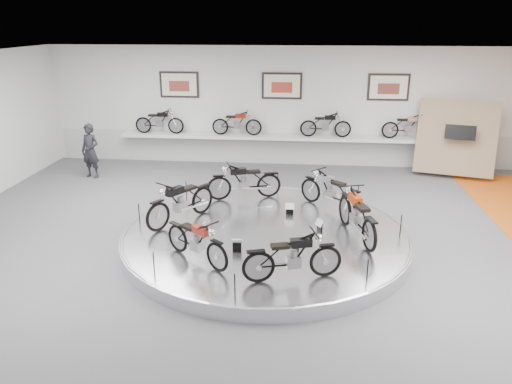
# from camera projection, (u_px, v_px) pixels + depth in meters

# --- Properties ---
(floor) EXTENTS (16.00, 16.00, 0.00)m
(floor) POSITION_uv_depth(u_px,v_px,m) (265.00, 249.00, 10.99)
(floor) COLOR #555558
(floor) RESTS_ON ground
(ceiling) EXTENTS (16.00, 16.00, 0.00)m
(ceiling) POSITION_uv_depth(u_px,v_px,m) (266.00, 63.00, 9.68)
(ceiling) COLOR white
(ceiling) RESTS_ON wall_back
(wall_back) EXTENTS (16.00, 0.00, 16.00)m
(wall_back) POSITION_uv_depth(u_px,v_px,m) (282.00, 107.00, 16.92)
(wall_back) COLOR silver
(wall_back) RESTS_ON floor
(dado_band) EXTENTS (15.68, 0.04, 1.10)m
(dado_band) POSITION_uv_depth(u_px,v_px,m) (281.00, 148.00, 17.38)
(dado_band) COLOR #BCBCBA
(dado_band) RESTS_ON floor
(display_platform) EXTENTS (6.40, 6.40, 0.30)m
(display_platform) POSITION_uv_depth(u_px,v_px,m) (266.00, 238.00, 11.23)
(display_platform) COLOR silver
(display_platform) RESTS_ON floor
(platform_rim) EXTENTS (6.40, 6.40, 0.10)m
(platform_rim) POSITION_uv_depth(u_px,v_px,m) (266.00, 233.00, 11.19)
(platform_rim) COLOR #B2B2BA
(platform_rim) RESTS_ON display_platform
(shelf) EXTENTS (11.00, 0.55, 0.10)m
(shelf) POSITION_uv_depth(u_px,v_px,m) (281.00, 137.00, 16.97)
(shelf) COLOR silver
(shelf) RESTS_ON wall_back
(poster_left) EXTENTS (1.35, 0.06, 0.88)m
(poster_left) POSITION_uv_depth(u_px,v_px,m) (179.00, 85.00, 16.98)
(poster_left) COLOR #EDE7CB
(poster_left) RESTS_ON wall_back
(poster_center) EXTENTS (1.35, 0.06, 0.88)m
(poster_center) POSITION_uv_depth(u_px,v_px,m) (282.00, 86.00, 16.66)
(poster_center) COLOR #EDE7CB
(poster_center) RESTS_ON wall_back
(poster_right) EXTENTS (1.35, 0.06, 0.88)m
(poster_right) POSITION_uv_depth(u_px,v_px,m) (389.00, 87.00, 16.33)
(poster_right) COLOR #EDE7CB
(poster_right) RESTS_ON wall_back
(display_panel) EXTENTS (2.56, 1.52, 2.30)m
(display_panel) POSITION_uv_depth(u_px,v_px,m) (456.00, 138.00, 15.81)
(display_panel) COLOR #92755B
(display_panel) RESTS_ON floor
(shelf_bike_a) EXTENTS (1.22, 0.43, 0.73)m
(shelf_bike_a) POSITION_uv_depth(u_px,v_px,m) (159.00, 123.00, 17.22)
(shelf_bike_a) COLOR black
(shelf_bike_a) RESTS_ON shelf
(shelf_bike_b) EXTENTS (1.22, 0.43, 0.73)m
(shelf_bike_b) POSITION_uv_depth(u_px,v_px,m) (237.00, 125.00, 16.97)
(shelf_bike_b) COLOR maroon
(shelf_bike_b) RESTS_ON shelf
(shelf_bike_c) EXTENTS (1.22, 0.43, 0.73)m
(shelf_bike_c) POSITION_uv_depth(u_px,v_px,m) (326.00, 126.00, 16.69)
(shelf_bike_c) COLOR black
(shelf_bike_c) RESTS_ON shelf
(shelf_bike_d) EXTENTS (1.22, 0.43, 0.73)m
(shelf_bike_d) POSITION_uv_depth(u_px,v_px,m) (408.00, 128.00, 16.45)
(shelf_bike_d) COLOR #B8B8BE
(shelf_bike_d) RESTS_ON shelf
(bike_a) EXTENTS (1.60, 1.51, 0.96)m
(bike_a) POSITION_uv_depth(u_px,v_px,m) (331.00, 190.00, 12.40)
(bike_a) COLOR #B8B8BE
(bike_a) RESTS_ON display_platform
(bike_b) EXTENTS (1.77, 1.04, 0.98)m
(bike_b) POSITION_uv_depth(u_px,v_px,m) (244.00, 181.00, 13.08)
(bike_b) COLOR black
(bike_b) RESTS_ON display_platform
(bike_c) EXTENTS (1.48, 1.81, 1.03)m
(bike_c) POSITION_uv_depth(u_px,v_px,m) (181.00, 201.00, 11.55)
(bike_c) COLOR black
(bike_c) RESTS_ON display_platform
(bike_d) EXTENTS (1.52, 1.36, 0.89)m
(bike_d) POSITION_uv_depth(u_px,v_px,m) (196.00, 240.00, 9.67)
(bike_d) COLOR maroon
(bike_d) RESTS_ON display_platform
(bike_e) EXTENTS (1.67, 0.98, 0.93)m
(bike_e) POSITION_uv_depth(u_px,v_px,m) (293.00, 256.00, 8.97)
(bike_e) COLOR black
(bike_e) RESTS_ON display_platform
(bike_f) EXTENTS (1.10, 1.90, 1.05)m
(bike_f) POSITION_uv_depth(u_px,v_px,m) (357.00, 215.00, 10.73)
(bike_f) COLOR #B23209
(bike_f) RESTS_ON display_platform
(visitor) EXTENTS (0.72, 0.57, 1.73)m
(visitor) POSITION_uv_depth(u_px,v_px,m) (90.00, 151.00, 15.76)
(visitor) COLOR black
(visitor) RESTS_ON floor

